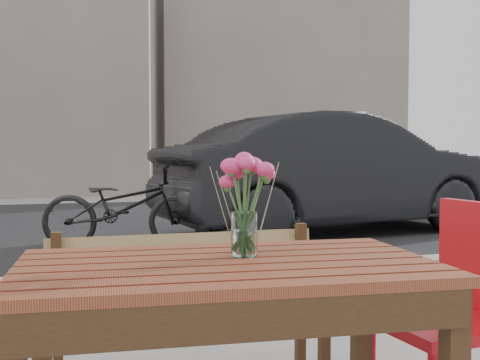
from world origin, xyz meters
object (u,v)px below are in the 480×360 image
object	(u,v)px
main_table	(227,303)
bicycle	(123,207)
main_vase	(244,192)
red_chair	(458,303)
parked_car	(334,174)

from	to	relation	value
main_table	bicycle	distance (m)	5.12
main_table	main_vase	xyz separation A→B (m)	(0.08, 0.08, 0.34)
main_vase	red_chair	bearing A→B (deg)	8.31
parked_car	bicycle	xyz separation A→B (m)	(-2.89, -0.64, -0.32)
bicycle	main_table	bearing A→B (deg)	-167.93
parked_car	red_chair	bearing A→B (deg)	150.91
main_table	parked_car	size ratio (longest dim) A/B	0.27
red_chair	bicycle	distance (m)	4.99
red_chair	parked_car	bearing A→B (deg)	153.71
parked_car	bicycle	bearing A→B (deg)	92.90
main_table	parked_car	distance (m)	6.47
bicycle	main_vase	bearing A→B (deg)	-167.07
main_vase	bicycle	size ratio (longest dim) A/B	0.19
main_table	bicycle	size ratio (longest dim) A/B	0.72
red_chair	main_vase	world-z (taller)	main_vase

